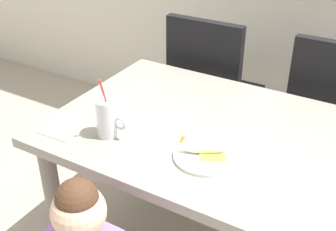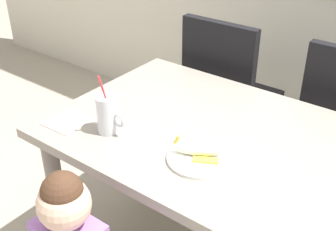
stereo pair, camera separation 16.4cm
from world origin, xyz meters
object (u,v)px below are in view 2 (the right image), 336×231
at_px(snack_plate, 200,158).
at_px(peeled_banana, 199,150).
at_px(dining_chair_left, 226,90).
at_px(milk_cup, 108,116).
at_px(dining_table, 216,155).
at_px(paper_napkin, 66,122).

height_order(snack_plate, peeled_banana, peeled_banana).
bearing_deg(snack_plate, dining_chair_left, 113.89).
bearing_deg(dining_chair_left, snack_plate, 113.89).
bearing_deg(milk_cup, peeled_banana, 9.80).
height_order(dining_table, peeled_banana, peeled_banana).
relative_size(dining_table, milk_cup, 5.21).
xyz_separation_m(dining_table, peeled_banana, (0.03, -0.18, 0.13)).
height_order(dining_table, snack_plate, snack_plate).
relative_size(dining_table, snack_plate, 5.65).
bearing_deg(snack_plate, paper_napkin, -169.32).
height_order(snack_plate, paper_napkin, snack_plate).
bearing_deg(dining_chair_left, dining_table, 116.84).
height_order(dining_chair_left, peeled_banana, dining_chair_left).
xyz_separation_m(milk_cup, paper_napkin, (-0.18, -0.05, -0.06)).
distance_m(milk_cup, paper_napkin, 0.20).
bearing_deg(dining_table, milk_cup, -145.12).
xyz_separation_m(dining_chair_left, snack_plate, (0.38, -0.86, 0.20)).
xyz_separation_m(dining_chair_left, milk_cup, (-0.00, -0.92, 0.26)).
distance_m(dining_table, milk_cup, 0.45).
distance_m(peeled_banana, paper_napkin, 0.57).
height_order(peeled_banana, paper_napkin, peeled_banana).
relative_size(dining_table, peeled_banana, 7.41).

